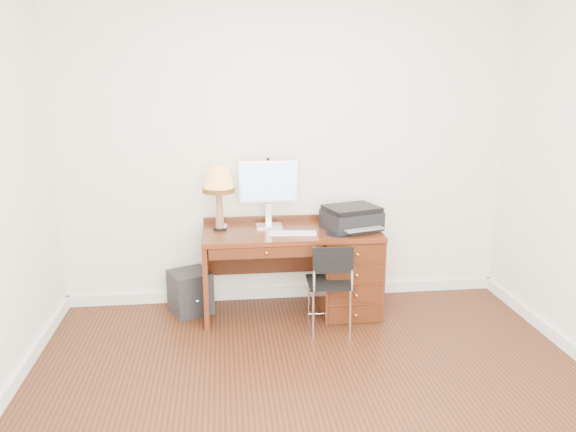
{
  "coord_description": "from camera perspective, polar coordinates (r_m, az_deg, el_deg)",
  "views": [
    {
      "loc": [
        -0.56,
        -3.16,
        2.06
      ],
      "look_at": [
        -0.05,
        1.2,
        0.93
      ],
      "focal_mm": 35.0,
      "sensor_mm": 36.0,
      "label": 1
    }
  ],
  "objects": [
    {
      "name": "pen_cup",
      "position": [
        5.03,
        4.51,
        -0.02
      ],
      "size": [
        0.09,
        0.09,
        0.11
      ],
      "primitive_type": "cylinder",
      "color": "black",
      "rests_on": "desk"
    },
    {
      "name": "room_shell",
      "position": [
        4.33,
        1.61,
        -13.2
      ],
      "size": [
        4.0,
        4.0,
        4.0
      ],
      "color": "white",
      "rests_on": "ground"
    },
    {
      "name": "phone",
      "position": [
        4.84,
        -6.79,
        -0.73
      ],
      "size": [
        0.09,
        0.09,
        0.17
      ],
      "rotation": [
        0.0,
        0.0,
        -0.21
      ],
      "color": "white",
      "rests_on": "desk"
    },
    {
      "name": "keyboard",
      "position": [
        4.66,
        0.46,
        -1.76
      ],
      "size": [
        0.41,
        0.15,
        0.02
      ],
      "primitive_type": "cube",
      "rotation": [
        0.0,
        0.0,
        -0.1
      ],
      "color": "white",
      "rests_on": "desk"
    },
    {
      "name": "mouse_pad",
      "position": [
        4.69,
        5.25,
        -1.66
      ],
      "size": [
        0.23,
        0.23,
        0.05
      ],
      "color": "black",
      "rests_on": "desk"
    },
    {
      "name": "printer",
      "position": [
        4.82,
        6.47,
        -0.19
      ],
      "size": [
        0.53,
        0.47,
        0.2
      ],
      "rotation": [
        0.0,
        0.0,
        0.3
      ],
      "color": "black",
      "rests_on": "desk"
    },
    {
      "name": "chair",
      "position": [
        4.54,
        4.38,
        -6.31
      ],
      "size": [
        0.36,
        0.37,
        0.75
      ],
      "rotation": [
        0.0,
        0.0,
        -0.04
      ],
      "color": "black",
      "rests_on": "ground"
    },
    {
      "name": "leg_lamp",
      "position": [
        4.73,
        -7.07,
        3.35
      ],
      "size": [
        0.27,
        0.27,
        0.55
      ],
      "color": "black",
      "rests_on": "desk"
    },
    {
      "name": "monitor",
      "position": [
        4.83,
        -2.0,
        3.15
      ],
      "size": [
        0.5,
        0.16,
        0.58
      ],
      "rotation": [
        0.0,
        0.0,
        0.01
      ],
      "color": "silver",
      "rests_on": "desk"
    },
    {
      "name": "desk",
      "position": [
        4.93,
        4.06,
        -5.07
      ],
      "size": [
        1.5,
        0.67,
        0.75
      ],
      "color": "#5A2613",
      "rests_on": "ground"
    },
    {
      "name": "equipment_box",
      "position": [
        5.03,
        -9.9,
        -7.61
      ],
      "size": [
        0.42,
        0.42,
        0.37
      ],
      "primitive_type": "cube",
      "rotation": [
        0.0,
        0.0,
        0.42
      ],
      "color": "black",
      "rests_on": "ground"
    },
    {
      "name": "ground",
      "position": [
        3.82,
        3.03,
        -18.24
      ],
      "size": [
        4.0,
        4.0,
        0.0
      ],
      "primitive_type": "plane",
      "color": "#34180B",
      "rests_on": "ground"
    }
  ]
}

